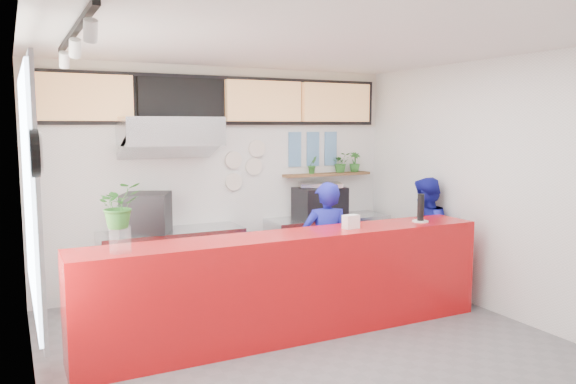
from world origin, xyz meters
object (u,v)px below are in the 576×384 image
object	(u,v)px
panini_oven	(147,213)
staff_right	(424,236)
service_counter	(292,285)
staff_center	(326,247)
pepper_mill	(421,207)
espresso_machine	(320,203)

from	to	relation	value
panini_oven	staff_right	xyz separation A→B (m)	(3.36, -1.23, -0.37)
service_counter	staff_center	bearing A→B (deg)	36.79
panini_oven	staff_center	world-z (taller)	staff_center
staff_right	pepper_mill	size ratio (longest dim) A/B	4.94
espresso_machine	staff_center	distance (m)	1.45
panini_oven	espresso_machine	bearing A→B (deg)	24.55
staff_right	pepper_mill	world-z (taller)	staff_right
pepper_mill	staff_right	bearing A→B (deg)	46.08
espresso_machine	staff_right	xyz separation A→B (m)	(0.88, -1.23, -0.35)
service_counter	espresso_machine	world-z (taller)	espresso_machine
service_counter	espresso_machine	bearing A→B (deg)	52.89
staff_right	espresso_machine	bearing A→B (deg)	-87.44
service_counter	staff_right	distance (m)	2.33
espresso_machine	staff_center	xyz separation A→B (m)	(-0.64, -1.26, -0.34)
service_counter	staff_right	size ratio (longest dim) A/B	2.91
staff_center	staff_right	bearing A→B (deg)	-164.41
panini_oven	pepper_mill	bearing A→B (deg)	-8.85
panini_oven	espresso_machine	distance (m)	2.47
staff_center	staff_right	size ratio (longest dim) A/B	1.01
service_counter	espresso_machine	distance (m)	2.33
panini_oven	staff_center	bearing A→B (deg)	-9.92
staff_center	espresso_machine	bearing A→B (deg)	-102.44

